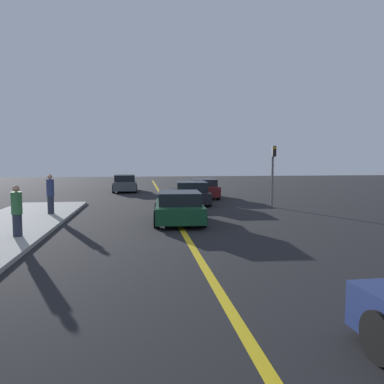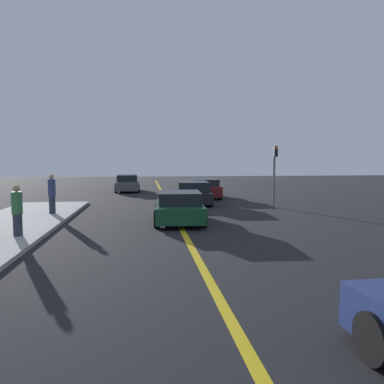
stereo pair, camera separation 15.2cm
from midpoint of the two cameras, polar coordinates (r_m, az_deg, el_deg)
road_center_line at (r=15.85m, az=-2.14°, el=-4.11°), size 0.20×60.00×0.01m
car_ahead_center at (r=14.88m, az=-1.65°, el=-2.36°), size 2.11×3.91×1.24m
car_far_distant at (r=21.28m, az=0.24°, el=-0.16°), size 2.15×4.32×1.28m
car_parked_left_lot at (r=24.75m, az=2.22°, el=0.54°), size 1.99×3.94×1.25m
car_oncoming_far at (r=30.16m, az=-9.70°, el=1.31°), size 2.01×4.43×1.33m
pedestrian_mid_group at (r=12.76m, az=-24.78°, el=-2.57°), size 0.32×0.32×1.59m
pedestrian_far_standing at (r=17.57m, az=-20.34°, el=-0.25°), size 0.32×0.32×1.74m
traffic_light at (r=19.98m, az=12.68°, el=3.44°), size 0.18×0.40×3.21m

